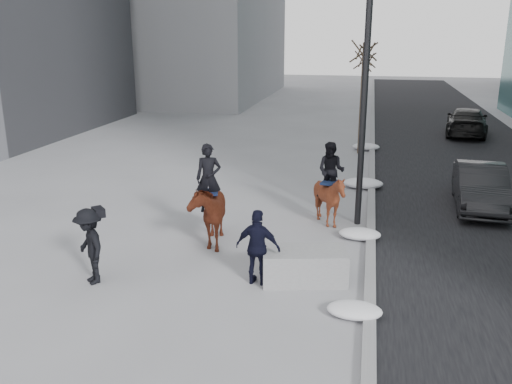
% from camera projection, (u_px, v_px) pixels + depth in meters
% --- Properties ---
extents(ground, '(120.00, 120.00, 0.00)m').
position_uv_depth(ground, '(246.00, 264.00, 13.34)').
color(ground, gray).
rests_on(ground, ground).
extents(road, '(8.00, 90.00, 0.01)m').
position_uv_depth(road, '(475.00, 176.00, 21.35)').
color(road, black).
rests_on(road, ground).
extents(curb, '(0.25, 90.00, 0.12)m').
position_uv_depth(curb, '(372.00, 170.00, 22.12)').
color(curb, gray).
rests_on(curb, ground).
extents(planter, '(2.06, 1.35, 0.76)m').
position_uv_depth(planter, '(304.00, 266.00, 12.33)').
color(planter, gray).
rests_on(planter, ground).
extents(car_near, '(1.77, 4.33, 1.40)m').
position_uv_depth(car_near, '(481.00, 187.00, 17.40)').
color(car_near, black).
rests_on(car_near, ground).
extents(car_far, '(2.80, 5.38, 1.49)m').
position_uv_depth(car_far, '(467.00, 121.00, 29.68)').
color(car_far, black).
rests_on(car_far, ground).
extents(tree_near, '(1.20, 1.20, 5.59)m').
position_uv_depth(tree_near, '(362.00, 93.00, 24.57)').
color(tree_near, '#3D3224').
rests_on(tree_near, ground).
extents(tree_far, '(1.20, 1.20, 4.78)m').
position_uv_depth(tree_far, '(364.00, 89.00, 30.07)').
color(tree_far, '#3A2D22').
rests_on(tree_far, ground).
extents(mounted_left, '(1.42, 2.25, 2.69)m').
position_uv_depth(mounted_left, '(208.00, 207.00, 14.43)').
color(mounted_left, '#4B1A0F').
rests_on(mounted_left, ground).
extents(mounted_right, '(1.59, 1.71, 2.46)m').
position_uv_depth(mounted_right, '(330.00, 193.00, 15.76)').
color(mounted_right, '#522210').
rests_on(mounted_right, ground).
extents(feeder, '(1.07, 0.91, 1.75)m').
position_uv_depth(feeder, '(258.00, 247.00, 12.07)').
color(feeder, black).
rests_on(feeder, ground).
extents(camera_crew, '(1.26, 1.26, 1.75)m').
position_uv_depth(camera_crew, '(90.00, 246.00, 12.13)').
color(camera_crew, black).
rests_on(camera_crew, ground).
extents(lamppost, '(0.25, 1.54, 9.09)m').
position_uv_depth(lamppost, '(367.00, 51.00, 14.82)').
color(lamppost, black).
rests_on(lamppost, ground).
extents(snow_piles, '(1.42, 16.97, 0.36)m').
position_uv_depth(snow_piles, '(363.00, 189.00, 19.03)').
color(snow_piles, silver).
rests_on(snow_piles, ground).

